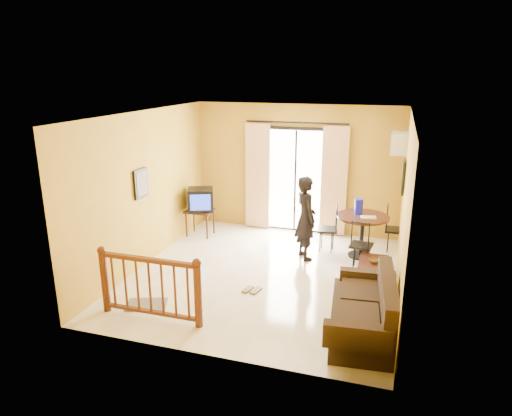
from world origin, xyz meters
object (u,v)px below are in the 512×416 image
(dining_table, at_px, (362,224))
(standing_person, at_px, (306,218))
(sofa, at_px, (366,313))
(television, at_px, (201,199))
(coffee_table, at_px, (373,270))

(dining_table, relative_size, standing_person, 0.62)
(sofa, bearing_deg, television, 136.48)
(standing_person, bearing_deg, dining_table, -103.05)
(dining_table, relative_size, coffee_table, 1.14)
(television, bearing_deg, sofa, -60.65)
(sofa, xyz_separation_m, standing_person, (-1.32, 2.38, 0.49))
(dining_table, height_order, standing_person, standing_person)
(television, height_order, dining_table, television)
(dining_table, relative_size, sofa, 0.54)
(coffee_table, distance_m, standing_person, 1.64)
(television, relative_size, coffee_table, 0.77)
(television, bearing_deg, dining_table, -25.14)
(television, xyz_separation_m, sofa, (3.72, -2.94, -0.50))
(standing_person, bearing_deg, sofa, 174.86)
(television, bearing_deg, coffee_table, -42.57)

